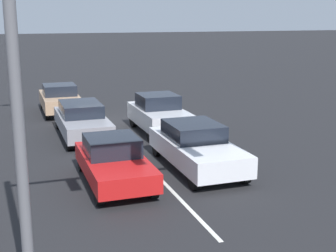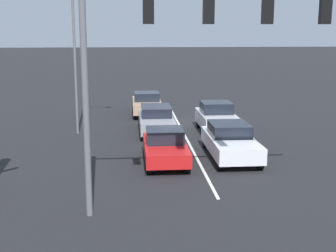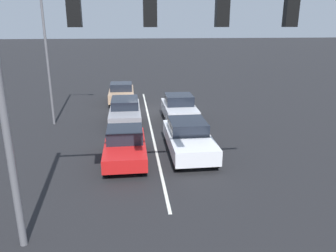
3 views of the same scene
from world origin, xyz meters
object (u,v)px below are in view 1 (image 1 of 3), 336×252
object	(u,v)px
car_silver_leftlane_second	(159,114)
car_red_midlane_front	(114,161)
car_tan_midlane_third	(60,99)
car_white_leftlane_front	(196,146)
car_gray_midlane_second	(82,120)

from	to	relation	value
car_silver_leftlane_second	car_red_midlane_front	bearing A→B (deg)	59.85
car_red_midlane_front	car_tan_midlane_third	xyz separation A→B (m)	(0.35, -11.37, 0.07)
car_tan_midlane_third	car_white_leftlane_front	bearing A→B (deg)	107.00
car_silver_leftlane_second	car_tan_midlane_third	xyz separation A→B (m)	(3.65, -5.70, -0.07)
car_silver_leftlane_second	car_gray_midlane_second	bearing A→B (deg)	-5.36
car_red_midlane_front	car_tan_midlane_third	size ratio (longest dim) A/B	0.99
car_gray_midlane_second	car_silver_leftlane_second	xyz separation A→B (m)	(-3.34, 0.31, 0.09)
car_red_midlane_front	car_white_leftlane_front	size ratio (longest dim) A/B	0.87
car_gray_midlane_second	car_silver_leftlane_second	size ratio (longest dim) A/B	1.20
car_red_midlane_front	car_gray_midlane_second	xyz separation A→B (m)	(0.04, -5.98, 0.05)
car_red_midlane_front	car_gray_midlane_second	bearing A→B (deg)	-89.59
car_white_leftlane_front	car_red_midlane_front	bearing A→B (deg)	10.30
car_gray_midlane_second	car_silver_leftlane_second	distance (m)	3.35
car_gray_midlane_second	car_white_leftlane_front	bearing A→B (deg)	118.84
car_red_midlane_front	car_white_leftlane_front	xyz separation A→B (m)	(-2.96, -0.54, 0.05)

